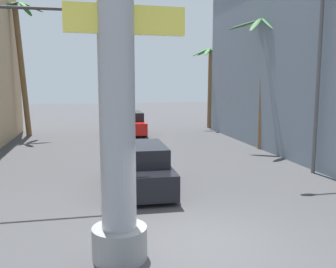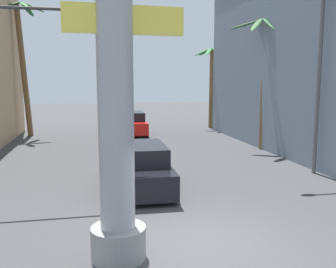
% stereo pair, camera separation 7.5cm
% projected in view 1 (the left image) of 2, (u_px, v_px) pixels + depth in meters
% --- Properties ---
extents(ground_plane, '(90.02, 90.02, 0.00)m').
position_uv_depth(ground_plane, '(142.00, 157.00, 18.47)').
color(ground_plane, '#424244').
extents(neon_sign_pole, '(2.74, 1.17, 9.61)m').
position_uv_depth(neon_sign_pole, '(116.00, 53.00, 7.40)').
color(neon_sign_pole, '#9E9EA3').
rests_on(neon_sign_pole, ground).
extents(street_lamp, '(2.62, 0.28, 7.31)m').
position_uv_depth(street_lamp, '(310.00, 64.00, 14.73)').
color(street_lamp, '#59595E').
rests_on(street_lamp, ground).
extents(traffic_light_mast, '(5.45, 0.32, 6.08)m').
position_uv_depth(traffic_light_mast, '(11.00, 63.00, 11.58)').
color(traffic_light_mast, '#333333').
rests_on(traffic_light_mast, ground).
extents(car_lead, '(2.24, 4.64, 1.56)m').
position_uv_depth(car_lead, '(138.00, 168.00, 13.14)').
color(car_lead, black).
rests_on(car_lead, ground).
extents(car_far, '(1.96, 4.79, 1.56)m').
position_uv_depth(car_far, '(130.00, 123.00, 26.64)').
color(car_far, black).
rests_on(car_far, ground).
extents(palm_tree_far_right, '(2.77, 2.69, 6.34)m').
position_uv_depth(palm_tree_far_right, '(210.00, 79.00, 29.74)').
color(palm_tree_far_right, brown).
rests_on(palm_tree_far_right, ground).
extents(palm_tree_mid_right, '(3.29, 3.33, 7.12)m').
position_uv_depth(palm_tree_mid_right, '(262.00, 66.00, 20.38)').
color(palm_tree_mid_right, brown).
rests_on(palm_tree_mid_right, ground).
extents(palm_tree_far_left, '(2.91, 2.89, 8.89)m').
position_uv_depth(palm_tree_far_left, '(22.00, 57.00, 24.88)').
color(palm_tree_far_left, brown).
rests_on(palm_tree_far_left, ground).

